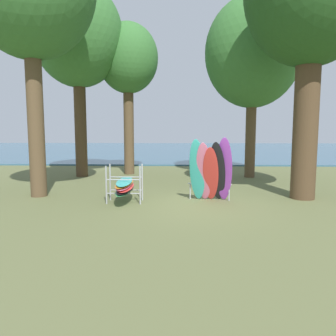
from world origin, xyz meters
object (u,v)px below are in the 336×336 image
Objects in this scene: tree_mid_behind at (128,61)px; board_storage_rack at (125,186)px; tree_far_right_back at (78,37)px; leaning_board_pile at (211,172)px; tree_far_left_back at (253,53)px.

tree_mid_behind reaches higher than board_storage_rack.
tree_far_right_back is 4.53× the size of board_storage_rack.
tree_mid_behind is 2.71m from tree_far_right_back.
tree_mid_behind is 3.67× the size of leaning_board_pile.
leaning_board_pile is at bearing -113.32° from tree_far_left_back.
board_storage_rack is (3.25, -6.00, -6.44)m from tree_far_right_back.
tree_far_left_back reaches higher than board_storage_rack.
tree_far_left_back is at bearing 66.68° from leaning_board_pile.
tree_mid_behind is 3.75× the size of board_storage_rack.
tree_far_left_back is 4.17× the size of board_storage_rack.
board_storage_rack is at bearing -82.46° from tree_mid_behind.
tree_far_left_back is at bearing -0.06° from tree_far_right_back.
tree_far_right_back is at bearing 118.42° from board_storage_rack.
leaning_board_pile reaches higher than board_storage_rack.
tree_far_left_back is 9.81m from board_storage_rack.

